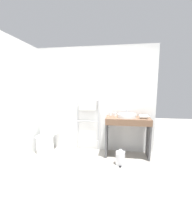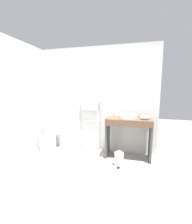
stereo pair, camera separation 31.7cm
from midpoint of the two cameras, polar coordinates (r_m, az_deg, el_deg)
ground_plane at (r=2.66m, az=-6.30°, el=-26.09°), size 12.00×12.00×0.00m
wall_back at (r=3.69m, az=2.12°, el=4.63°), size 2.96×0.12×2.50m
wall_side at (r=3.57m, az=-23.92°, el=3.73°), size 0.12×2.23×2.50m
toilet at (r=3.89m, az=-15.20°, el=-9.68°), size 0.41×0.53×0.77m
towel_radiator at (r=3.65m, az=0.06°, el=-0.00°), size 0.55×0.06×1.28m
vanity_counter at (r=3.38m, az=14.91°, el=-7.16°), size 0.96×0.48×0.89m
sink_basin at (r=3.32m, az=14.76°, el=-1.54°), size 0.40×0.40×0.08m
faucet at (r=3.51m, az=14.80°, el=-0.13°), size 0.02×0.10×0.15m
cup_near_wall at (r=3.49m, az=8.62°, el=-0.84°), size 0.06×0.06×0.09m
cup_near_edge at (r=3.46m, az=10.36°, el=-1.04°), size 0.06×0.06×0.08m
hair_dryer at (r=3.28m, az=20.92°, el=-1.97°), size 0.22×0.17×0.08m
trash_bin at (r=3.16m, az=11.76°, el=-17.15°), size 0.19×0.22×0.33m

